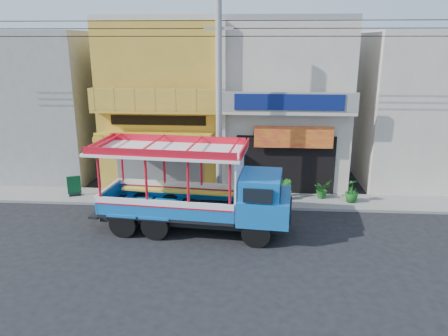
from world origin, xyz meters
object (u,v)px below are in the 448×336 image
(songthaew_truck, at_px, (207,190))
(potted_plant_c, at_px, (352,191))
(utility_pole, at_px, (222,93))
(potted_plant_b, at_px, (287,190))
(green_sign, at_px, (74,187))
(potted_plant_a, at_px, (322,189))

(songthaew_truck, relative_size, potted_plant_c, 7.25)
(potted_plant_c, bearing_deg, utility_pole, -40.34)
(songthaew_truck, bearing_deg, potted_plant_b, 46.98)
(green_sign, height_order, potted_plant_a, green_sign)
(green_sign, bearing_deg, songthaew_truck, -26.36)
(utility_pole, bearing_deg, potted_plant_c, 6.39)
(potted_plant_a, xyz_separation_m, potted_plant_b, (-1.65, -0.33, 0.04))
(songthaew_truck, height_order, potted_plant_a, songthaew_truck)
(potted_plant_a, distance_m, potted_plant_b, 1.68)
(utility_pole, distance_m, songthaew_truck, 4.33)
(songthaew_truck, xyz_separation_m, green_sign, (-6.63, 3.28, -1.17))
(green_sign, bearing_deg, potted_plant_c, 0.41)
(utility_pole, height_order, potted_plant_b, utility_pole)
(potted_plant_c, bearing_deg, songthaew_truck, -18.11)
(potted_plant_a, relative_size, potted_plant_c, 0.80)
(potted_plant_a, distance_m, potted_plant_c, 1.35)
(potted_plant_b, distance_m, potted_plant_c, 2.91)
(songthaew_truck, distance_m, green_sign, 7.49)
(potted_plant_a, bearing_deg, utility_pole, 154.25)
(potted_plant_b, bearing_deg, potted_plant_a, -111.12)
(songthaew_truck, xyz_separation_m, potted_plant_a, (4.93, 3.85, -1.14))
(potted_plant_b, xyz_separation_m, potted_plant_c, (2.90, -0.14, 0.07))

